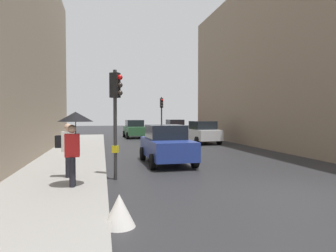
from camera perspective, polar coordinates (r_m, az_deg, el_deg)
ground_plane at (r=9.42m, az=22.62°, el=-11.63°), size 120.00×120.00×0.00m
sidewalk_kerb at (r=13.74m, az=-18.35°, el=-6.97°), size 3.18×40.00×0.16m
traffic_light_near_right at (r=10.45m, az=-9.80°, el=4.06°), size 0.44×0.37×3.74m
traffic_light_far_median at (r=26.88m, az=-1.21°, el=2.91°), size 0.24×0.43×3.83m
car_white_compact at (r=24.18m, az=6.35°, el=-1.17°), size 2.25×4.32×1.76m
car_green_estate at (r=30.23m, az=-6.27°, el=-0.55°), size 2.16×4.27×1.76m
car_red_sedan at (r=33.77m, az=1.22°, el=-0.28°), size 2.15×4.27×1.76m
car_blue_van at (r=13.90m, az=-0.31°, el=-3.46°), size 2.09×4.24×1.76m
pedestrian_with_umbrella at (r=9.07m, az=-17.16°, el=-0.34°), size 1.00×1.00×2.14m
pedestrian_with_black_backpack at (r=10.56m, az=-18.48°, el=-3.73°), size 0.61×0.36×1.77m
warning_sign_triangle at (r=6.26m, az=-9.14°, el=-15.38°), size 0.64×0.64×0.65m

